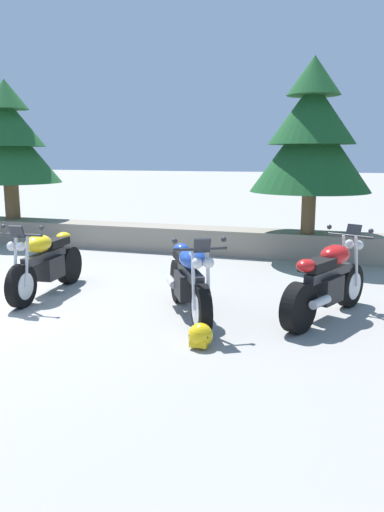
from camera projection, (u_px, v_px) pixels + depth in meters
stone_wall at (117, 235)px, 11.90m from camera, size 36.00×0.80×0.55m
motorcycle_yellow_near_left at (45, 264)px, 7.79m from camera, size 0.67×2.07×1.18m
motorcycle_blue_centre at (190, 281)px, 6.72m from camera, size 1.20×1.87×1.18m
motorcycle_red_far_right at (328, 282)px, 6.66m from camera, size 1.05×1.95×1.18m
rider_helmet at (200, 336)px, 5.69m from camera, size 0.28×0.28×0.28m
pine_tree_mid_left at (8, 140)px, 12.42m from camera, size 2.50×2.50×3.37m
pine_tree_mid_right at (312, 136)px, 10.01m from camera, size 2.39×2.39×3.46m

